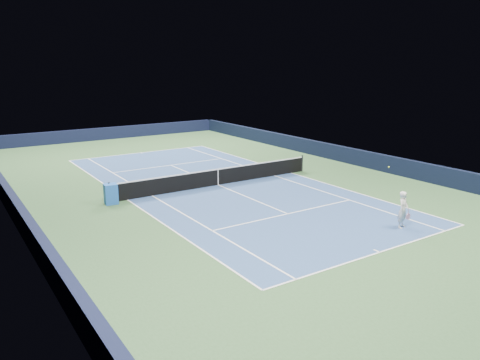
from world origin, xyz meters
TOP-DOWN VIEW (x-y plane):
  - ground at (0.00, 0.00)m, footprint 40.00×40.00m
  - wall_far at (0.00, 19.82)m, footprint 22.00×0.35m
  - wall_right at (10.82, 0.00)m, footprint 0.35×40.00m
  - wall_left at (-10.82, 0.00)m, footprint 0.35×40.00m
  - court_surface at (0.00, 0.00)m, footprint 10.97×23.77m
  - baseline_far at (0.00, 11.88)m, footprint 10.97×0.08m
  - baseline_near at (0.00, -11.88)m, footprint 10.97×0.08m
  - sideline_doubles_right at (5.49, 0.00)m, footprint 0.08×23.77m
  - sideline_doubles_left at (-5.49, 0.00)m, footprint 0.08×23.77m
  - sideline_singles_right at (4.12, 0.00)m, footprint 0.08×23.77m
  - sideline_singles_left at (-4.12, 0.00)m, footprint 0.08×23.77m
  - service_line_far at (0.00, 6.40)m, footprint 8.23×0.08m
  - service_line_near at (0.00, -6.40)m, footprint 8.23×0.08m
  - center_service_line at (0.00, 0.00)m, footprint 0.08×12.80m
  - center_mark_far at (0.00, 11.73)m, footprint 0.08×0.30m
  - center_mark_near at (0.00, -11.73)m, footprint 0.08×0.30m
  - tennis_net at (0.00, 0.00)m, footprint 12.90×0.10m
  - sponsor_cube at (-6.40, -0.20)m, footprint 0.68×0.63m
  - tennis_player at (2.93, -10.58)m, footprint 0.80×1.30m

SIDE VIEW (x-z plane):
  - ground at x=0.00m, z-range 0.00..0.00m
  - court_surface at x=0.00m, z-range 0.00..0.01m
  - baseline_far at x=0.00m, z-range 0.01..0.01m
  - baseline_near at x=0.00m, z-range 0.01..0.01m
  - sideline_doubles_right at x=5.49m, z-range 0.01..0.01m
  - sideline_doubles_left at x=-5.49m, z-range 0.01..0.01m
  - sideline_singles_right at x=4.12m, z-range 0.01..0.01m
  - sideline_singles_left at x=-4.12m, z-range 0.01..0.01m
  - service_line_far at x=0.00m, z-range 0.01..0.01m
  - service_line_near at x=0.00m, z-range 0.01..0.01m
  - center_service_line at x=0.00m, z-range 0.01..0.01m
  - center_mark_far at x=0.00m, z-range 0.01..0.01m
  - center_mark_near at x=0.00m, z-range 0.01..0.01m
  - tennis_net at x=0.00m, z-range -0.03..1.04m
  - sponsor_cube at x=-6.40m, z-range 0.00..1.03m
  - wall_far at x=0.00m, z-range 0.00..1.10m
  - wall_right at x=10.82m, z-range 0.00..1.10m
  - wall_left at x=-10.82m, z-range 0.00..1.10m
  - tennis_player at x=2.93m, z-range -0.45..2.07m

